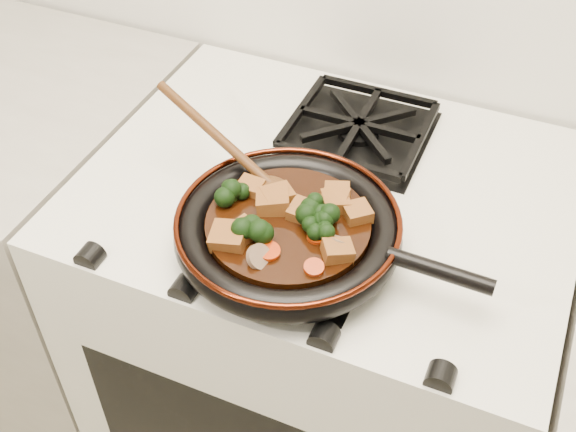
% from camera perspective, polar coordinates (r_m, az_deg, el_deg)
% --- Properties ---
extents(stove, '(0.76, 0.60, 0.90)m').
position_cam_1_polar(stove, '(1.46, 2.53, -10.91)').
color(stove, silver).
rests_on(stove, ground).
extents(burner_grate_front, '(0.23, 0.23, 0.03)m').
position_cam_1_polar(burner_grate_front, '(1.02, 0.47, -1.73)').
color(burner_grate_front, black).
rests_on(burner_grate_front, stove).
extents(burner_grate_back, '(0.23, 0.23, 0.03)m').
position_cam_1_polar(burner_grate_back, '(1.22, 5.61, 6.91)').
color(burner_grate_back, black).
rests_on(burner_grate_back, stove).
extents(skillet, '(0.44, 0.31, 0.05)m').
position_cam_1_polar(skillet, '(0.99, 0.12, -1.13)').
color(skillet, black).
rests_on(skillet, burner_grate_front).
extents(braising_sauce, '(0.23, 0.23, 0.02)m').
position_cam_1_polar(braising_sauce, '(0.99, 0.00, -0.88)').
color(braising_sauce, black).
rests_on(braising_sauce, skillet).
extents(tofu_cube_0, '(0.04, 0.03, 0.02)m').
position_cam_1_polar(tofu_cube_0, '(1.02, -2.97, 2.28)').
color(tofu_cube_0, brown).
rests_on(tofu_cube_0, braising_sauce).
extents(tofu_cube_1, '(0.06, 0.06, 0.03)m').
position_cam_1_polar(tofu_cube_1, '(1.00, -1.18, 1.14)').
color(tofu_cube_1, brown).
rests_on(tofu_cube_1, braising_sauce).
extents(tofu_cube_2, '(0.05, 0.05, 0.02)m').
position_cam_1_polar(tofu_cube_2, '(0.99, 5.50, 0.25)').
color(tofu_cube_2, brown).
rests_on(tofu_cube_2, braising_sauce).
extents(tofu_cube_3, '(0.06, 0.06, 0.03)m').
position_cam_1_polar(tofu_cube_3, '(1.01, -0.81, 1.51)').
color(tofu_cube_3, brown).
rests_on(tofu_cube_3, braising_sauce).
extents(tofu_cube_4, '(0.04, 0.04, 0.02)m').
position_cam_1_polar(tofu_cube_4, '(1.01, 3.73, 1.36)').
color(tofu_cube_4, brown).
rests_on(tofu_cube_4, braising_sauce).
extents(tofu_cube_5, '(0.05, 0.05, 0.02)m').
position_cam_1_polar(tofu_cube_5, '(0.96, -3.53, -1.23)').
color(tofu_cube_5, brown).
rests_on(tofu_cube_5, braising_sauce).
extents(tofu_cube_6, '(0.04, 0.04, 0.02)m').
position_cam_1_polar(tofu_cube_6, '(1.02, 3.89, 1.81)').
color(tofu_cube_6, brown).
rests_on(tofu_cube_6, braising_sauce).
extents(tofu_cube_7, '(0.05, 0.05, 0.03)m').
position_cam_1_polar(tofu_cube_7, '(0.93, 3.94, -2.80)').
color(tofu_cube_7, brown).
rests_on(tofu_cube_7, braising_sauce).
extents(tofu_cube_8, '(0.06, 0.05, 0.03)m').
position_cam_1_polar(tofu_cube_8, '(0.95, -4.70, -1.65)').
color(tofu_cube_8, brown).
rests_on(tofu_cube_8, braising_sauce).
extents(tofu_cube_9, '(0.05, 0.05, 0.03)m').
position_cam_1_polar(tofu_cube_9, '(1.00, 3.74, 1.09)').
color(tofu_cube_9, brown).
rests_on(tofu_cube_9, braising_sauce).
extents(tofu_cube_10, '(0.04, 0.04, 0.02)m').
position_cam_1_polar(tofu_cube_10, '(0.98, 1.14, 0.35)').
color(tofu_cube_10, brown).
rests_on(tofu_cube_10, braising_sauce).
extents(broccoli_floret_0, '(0.08, 0.09, 0.08)m').
position_cam_1_polar(broccoli_floret_0, '(0.97, 2.09, 0.19)').
color(broccoli_floret_0, black).
rests_on(broccoli_floret_0, braising_sauce).
extents(broccoli_floret_1, '(0.08, 0.08, 0.07)m').
position_cam_1_polar(broccoli_floret_1, '(0.95, -2.45, -1.27)').
color(broccoli_floret_1, black).
rests_on(broccoli_floret_1, braising_sauce).
extents(broccoli_floret_2, '(0.08, 0.07, 0.07)m').
position_cam_1_polar(broccoli_floret_2, '(0.97, 3.05, -0.27)').
color(broccoli_floret_2, black).
rests_on(broccoli_floret_2, braising_sauce).
extents(broccoli_floret_3, '(0.07, 0.06, 0.06)m').
position_cam_1_polar(broccoli_floret_3, '(0.96, 2.60, -0.98)').
color(broccoli_floret_3, black).
rests_on(broccoli_floret_3, braising_sauce).
extents(broccoli_floret_4, '(0.07, 0.07, 0.05)m').
position_cam_1_polar(broccoli_floret_4, '(1.01, -4.38, 1.70)').
color(broccoli_floret_4, black).
rests_on(broccoli_floret_4, braising_sauce).
extents(broccoli_floret_5, '(0.09, 0.09, 0.06)m').
position_cam_1_polar(broccoli_floret_5, '(0.96, -3.67, -1.19)').
color(broccoli_floret_5, black).
rests_on(broccoli_floret_5, braising_sauce).
extents(carrot_coin_0, '(0.03, 0.03, 0.01)m').
position_cam_1_polar(carrot_coin_0, '(0.94, -1.58, -2.79)').
color(carrot_coin_0, '#AD2904').
rests_on(carrot_coin_0, braising_sauce).
extents(carrot_coin_1, '(0.03, 0.03, 0.01)m').
position_cam_1_polar(carrot_coin_1, '(0.92, 2.06, -4.09)').
color(carrot_coin_1, '#AD2904').
rests_on(carrot_coin_1, braising_sauce).
extents(carrot_coin_2, '(0.03, 0.03, 0.01)m').
position_cam_1_polar(carrot_coin_2, '(0.96, 2.28, -1.59)').
color(carrot_coin_2, '#AD2904').
rests_on(carrot_coin_2, braising_sauce).
extents(carrot_coin_3, '(0.03, 0.03, 0.02)m').
position_cam_1_polar(carrot_coin_3, '(1.00, 3.70, 1.02)').
color(carrot_coin_3, '#AD2904').
rests_on(carrot_coin_3, braising_sauce).
extents(carrot_coin_4, '(0.03, 0.03, 0.02)m').
position_cam_1_polar(carrot_coin_4, '(1.00, -1.43, 1.12)').
color(carrot_coin_4, '#AD2904').
rests_on(carrot_coin_4, braising_sauce).
extents(mushroom_slice_0, '(0.04, 0.04, 0.02)m').
position_cam_1_polar(mushroom_slice_0, '(0.95, -4.34, -1.70)').
color(mushroom_slice_0, brown).
rests_on(mushroom_slice_0, braising_sauce).
extents(mushroom_slice_1, '(0.04, 0.04, 0.03)m').
position_cam_1_polar(mushroom_slice_1, '(0.93, -2.30, -3.26)').
color(mushroom_slice_1, brown).
rests_on(mushroom_slice_1, braising_sauce).
extents(mushroom_slice_2, '(0.04, 0.04, 0.03)m').
position_cam_1_polar(mushroom_slice_2, '(0.95, 4.11, -2.03)').
color(mushroom_slice_2, brown).
rests_on(mushroom_slice_2, braising_sauce).
extents(wooden_spoon, '(0.15, 0.08, 0.25)m').
position_cam_1_polar(wooden_spoon, '(1.05, -3.85, 4.72)').
color(wooden_spoon, '#49280F').
rests_on(wooden_spoon, braising_sauce).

